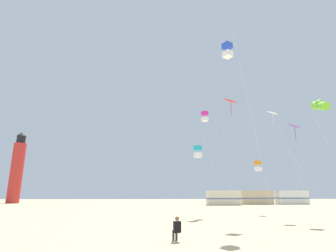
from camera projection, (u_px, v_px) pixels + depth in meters
kite_flyer_standing at (177, 228)px, 12.80m from camera, size 0.42×0.55×1.16m
kite_tube_lime at (320, 105)px, 22.10m from camera, size 2.77×3.02×10.11m
kite_box_magenta at (205, 116)px, 30.22m from camera, size 2.73×2.03×11.39m
kite_diamond_white at (274, 117)px, 25.64m from camera, size 3.46×2.90×10.13m
kite_diamond_scarlet at (230, 105)px, 21.17m from camera, size 2.27×2.27×9.71m
kite_diamond_violet at (295, 129)px, 21.94m from camera, size 3.28×2.93×7.93m
kite_box_orange at (258, 166)px, 30.28m from camera, size 1.31×1.31×5.88m
kite_box_blue at (227, 51)px, 20.01m from camera, size 2.79×2.79×13.38m
kite_box_cyan at (198, 152)px, 25.87m from camera, size 2.02×1.73×6.80m
lighthouse_distant at (17, 169)px, 62.55m from camera, size 2.80×2.80×16.80m
rv_van_cream at (223, 198)px, 51.19m from camera, size 6.49×2.48×2.80m
rv_van_tan at (256, 198)px, 54.56m from camera, size 6.62×2.89×2.80m
rv_van_white at (292, 197)px, 55.18m from camera, size 6.50×2.50×2.80m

